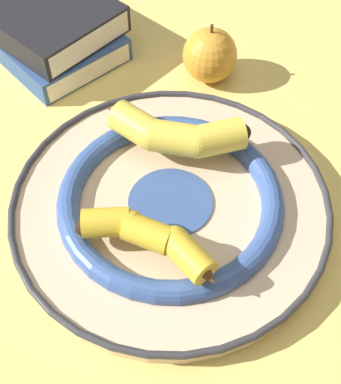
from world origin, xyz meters
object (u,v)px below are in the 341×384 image
at_px(banana_b, 173,133).
at_px(book_stack, 53,31).
at_px(decorative_bowl, 170,204).
at_px(apple, 210,55).
at_px(banana_a, 152,239).

distance_m(banana_b, book_stack, 0.29).
relative_size(banana_b, book_stack, 0.72).
bearing_deg(decorative_bowl, apple, 61.75).
relative_size(decorative_bowl, book_stack, 1.58).
bearing_deg(apple, book_stack, 150.53).
relative_size(banana_a, banana_b, 0.79).
bearing_deg(decorative_bowl, banana_a, -120.38).
xyz_separation_m(banana_b, book_stack, (-0.11, 0.27, -0.02)).
height_order(banana_b, apple, apple).
bearing_deg(apple, decorative_bowl, -118.25).
xyz_separation_m(banana_a, book_stack, (-0.05, 0.40, -0.02)).
bearing_deg(banana_b, apple, 84.60).
distance_m(banana_a, apple, 0.33).
height_order(decorative_bowl, banana_a, banana_a).
relative_size(banana_b, apple, 1.89).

